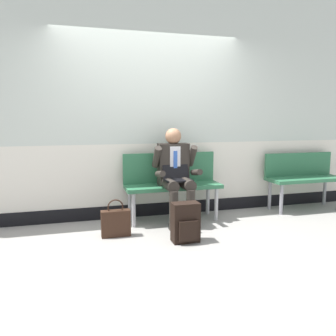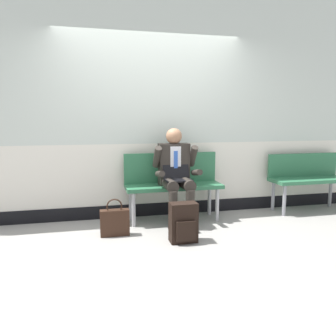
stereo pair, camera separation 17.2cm
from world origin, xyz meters
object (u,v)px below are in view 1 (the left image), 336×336
at_px(backpack, 186,223).
at_px(handbag, 116,223).
at_px(bench_empty, 302,175).
at_px(person_seated, 176,173).
at_px(bench_with_person, 172,180).

distance_m(backpack, handbag, 0.83).
distance_m(bench_empty, person_seated, 2.08).
bearing_deg(handbag, backpack, -27.67).
bearing_deg(bench_with_person, handbag, -148.73).
height_order(bench_empty, person_seated, person_seated).
xyz_separation_m(bench_empty, person_seated, (-2.07, -0.19, 0.15)).
xyz_separation_m(bench_with_person, handbag, (-0.82, -0.50, -0.37)).
xyz_separation_m(person_seated, backpack, (-0.09, -0.68, -0.45)).
distance_m(person_seated, handbag, 1.01).
height_order(bench_with_person, handbag, bench_with_person).
bearing_deg(backpack, handbag, 152.33).
relative_size(person_seated, backpack, 2.79).
bearing_deg(bench_with_person, person_seated, -90.00).
bearing_deg(bench_empty, handbag, -170.32).
xyz_separation_m(bench_with_person, backpack, (-0.09, -0.88, -0.32)).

